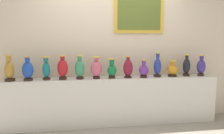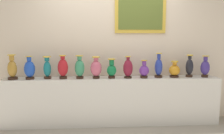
% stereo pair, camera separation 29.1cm
% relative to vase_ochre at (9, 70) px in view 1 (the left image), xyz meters
% --- Properties ---
extents(ground_plane, '(11.97, 11.97, 0.00)m').
position_rel_vase_ochre_xyz_m(ground_plane, '(1.64, 0.06, -1.00)').
color(ground_plane, gray).
extents(display_shelf, '(3.71, 0.37, 0.82)m').
position_rel_vase_ochre_xyz_m(display_shelf, '(1.64, 0.06, -0.59)').
color(display_shelf, silver).
rests_on(display_shelf, ground_plane).
extents(back_wall, '(5.97, 0.14, 2.89)m').
position_rel_vase_ochre_xyz_m(back_wall, '(1.65, 0.31, 0.46)').
color(back_wall, beige).
rests_on(back_wall, ground_plane).
extents(vase_ochre, '(0.15, 0.15, 0.41)m').
position_rel_vase_ochre_xyz_m(vase_ochre, '(0.00, 0.00, 0.00)').
color(vase_ochre, '#382319').
rests_on(vase_ochre, display_shelf).
extents(vase_sapphire, '(0.17, 0.17, 0.39)m').
position_rel_vase_ochre_xyz_m(vase_sapphire, '(0.28, 0.00, -0.01)').
color(vase_sapphire, '#382319').
rests_on(vase_sapphire, display_shelf).
extents(vase_teal, '(0.14, 0.14, 0.38)m').
position_rel_vase_ochre_xyz_m(vase_teal, '(0.56, 0.03, 0.00)').
color(vase_teal, '#382319').
rests_on(vase_teal, display_shelf).
extents(vase_crimson, '(0.17, 0.17, 0.40)m').
position_rel_vase_ochre_xyz_m(vase_crimson, '(0.82, 0.02, 0.01)').
color(vase_crimson, '#382319').
rests_on(vase_crimson, display_shelf).
extents(vase_jade, '(0.16, 0.16, 0.39)m').
position_rel_vase_ochre_xyz_m(vase_jade, '(1.09, 0.02, 0.00)').
color(vase_jade, '#382319').
rests_on(vase_jade, display_shelf).
extents(vase_rose, '(0.19, 0.19, 0.37)m').
position_rel_vase_ochre_xyz_m(vase_rose, '(1.37, 0.02, -0.00)').
color(vase_rose, '#382319').
rests_on(vase_rose, display_shelf).
extents(vase_emerald, '(0.16, 0.16, 0.34)m').
position_rel_vase_ochre_xyz_m(vase_emerald, '(1.63, 0.02, -0.03)').
color(vase_emerald, '#382319').
rests_on(vase_emerald, display_shelf).
extents(vase_burgundy, '(0.16, 0.16, 0.38)m').
position_rel_vase_ochre_xyz_m(vase_burgundy, '(1.91, 0.02, -0.01)').
color(vase_burgundy, '#382319').
rests_on(vase_burgundy, display_shelf).
extents(vase_violet, '(0.17, 0.17, 0.31)m').
position_rel_vase_ochre_xyz_m(vase_violet, '(2.19, -0.00, -0.05)').
color(vase_violet, '#382319').
rests_on(vase_violet, display_shelf).
extents(vase_cobalt, '(0.13, 0.13, 0.43)m').
position_rel_vase_ochre_xyz_m(vase_cobalt, '(2.45, 0.04, 0.01)').
color(vase_cobalt, '#382319').
rests_on(vase_cobalt, display_shelf).
extents(vase_amber, '(0.19, 0.19, 0.29)m').
position_rel_vase_ochre_xyz_m(vase_amber, '(2.73, 0.04, -0.05)').
color(vase_amber, '#382319').
rests_on(vase_amber, display_shelf).
extents(vase_onyx, '(0.13, 0.13, 0.40)m').
position_rel_vase_ochre_xyz_m(vase_onyx, '(3.00, 0.06, 0.00)').
color(vase_onyx, '#382319').
rests_on(vase_onyx, display_shelf).
extents(vase_indigo, '(0.15, 0.15, 0.38)m').
position_rel_vase_ochre_xyz_m(vase_indigo, '(3.27, 0.02, -0.01)').
color(vase_indigo, '#382319').
rests_on(vase_indigo, display_shelf).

